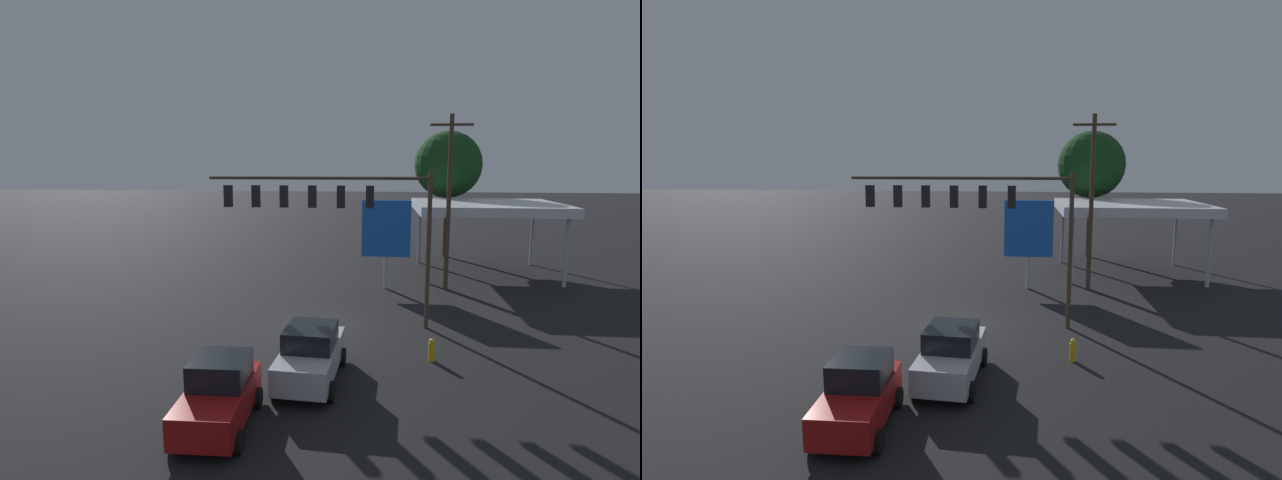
% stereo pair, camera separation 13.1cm
% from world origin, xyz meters
% --- Properties ---
extents(ground_plane, '(200.00, 200.00, 0.00)m').
position_xyz_m(ground_plane, '(0.00, 0.00, 0.00)').
color(ground_plane, black).
extents(traffic_signal_assembly, '(9.97, 0.43, 7.06)m').
position_xyz_m(traffic_signal_assembly, '(-0.63, -0.21, 5.53)').
color(traffic_signal_assembly, '#473828').
rests_on(traffic_signal_assembly, ground).
extents(utility_pole, '(2.40, 0.26, 10.13)m').
position_xyz_m(utility_pole, '(-6.92, -7.41, 5.35)').
color(utility_pole, '#473828').
rests_on(utility_pole, ground).
extents(gas_station_canopy, '(9.25, 7.69, 4.78)m').
position_xyz_m(gas_station_canopy, '(-10.07, -11.81, 4.43)').
color(gas_station_canopy, silver).
rests_on(gas_station_canopy, ground).
extents(price_sign, '(2.84, 0.27, 5.25)m').
position_xyz_m(price_sign, '(-3.36, -7.17, 3.48)').
color(price_sign, '#B7B7BC').
rests_on(price_sign, ground).
extents(sedan_waiting, '(2.31, 4.52, 1.93)m').
position_xyz_m(sedan_waiting, '(-0.47, 5.75, 0.95)').
color(sedan_waiting, silver).
rests_on(sedan_waiting, ground).
extents(hatchback_crossing, '(2.02, 3.83, 1.97)m').
position_xyz_m(hatchback_crossing, '(1.77, 9.01, 0.95)').
color(hatchback_crossing, maroon).
rests_on(hatchback_crossing, ground).
extents(street_tree, '(5.13, 5.13, 9.78)m').
position_xyz_m(street_tree, '(-8.32, -17.69, 7.19)').
color(street_tree, '#4C331E').
rests_on(street_tree, ground).
extents(fire_hydrant, '(0.24, 0.24, 0.88)m').
position_xyz_m(fire_hydrant, '(-4.84, 3.62, 0.44)').
color(fire_hydrant, gold).
rests_on(fire_hydrant, ground).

